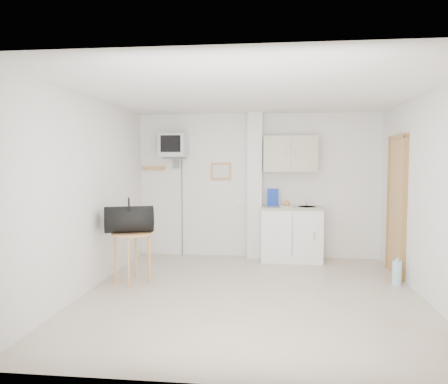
# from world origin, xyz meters

# --- Properties ---
(ground) EXTENTS (4.50, 4.50, 0.00)m
(ground) POSITION_xyz_m (0.00, 0.00, 0.00)
(ground) COLOR #B6A694
(ground) RESTS_ON ground
(room_envelope) EXTENTS (4.24, 4.54, 2.55)m
(room_envelope) POSITION_xyz_m (0.24, 0.09, 1.54)
(room_envelope) COLOR white
(room_envelope) RESTS_ON ground
(kitchenette) EXTENTS (1.03, 0.58, 2.10)m
(kitchenette) POSITION_xyz_m (0.57, 2.00, 0.80)
(kitchenette) COLOR white
(kitchenette) RESTS_ON ground
(crt_television) EXTENTS (0.44, 0.45, 2.15)m
(crt_television) POSITION_xyz_m (-1.45, 2.02, 1.94)
(crt_television) COLOR slate
(crt_television) RESTS_ON ground
(round_table) EXTENTS (0.55, 0.55, 0.71)m
(round_table) POSITION_xyz_m (-1.65, 0.34, 0.59)
(round_table) COLOR tan
(round_table) RESTS_ON ground
(duffel_bag) EXTENTS (0.73, 0.56, 0.48)m
(duffel_bag) POSITION_xyz_m (-1.68, 0.32, 0.89)
(duffel_bag) COLOR black
(duffel_bag) RESTS_ON round_table
(water_bottle) EXTENTS (0.12, 0.12, 0.37)m
(water_bottle) POSITION_xyz_m (1.94, 0.66, 0.17)
(water_bottle) COLOR #A7D5E5
(water_bottle) RESTS_ON ground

